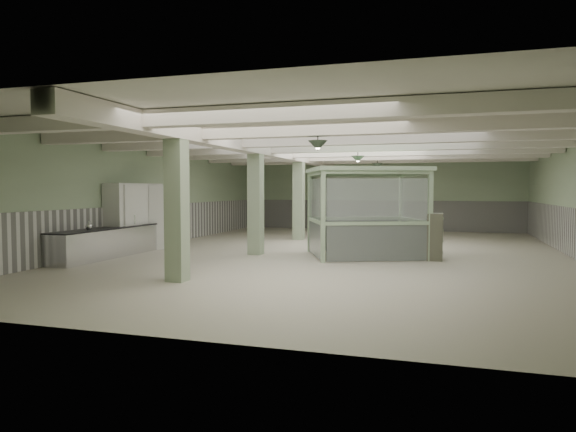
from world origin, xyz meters
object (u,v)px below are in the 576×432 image
(guard_booth, at_px, (366,197))
(prep_counter, at_px, (108,242))
(walkin_cooler, at_px, (135,216))
(filing_cabinet, at_px, (435,237))

(guard_booth, bearing_deg, prep_counter, 176.28)
(walkin_cooler, bearing_deg, filing_cabinet, 4.14)
(prep_counter, relative_size, walkin_cooler, 1.80)
(walkin_cooler, distance_m, filing_cabinet, 9.64)
(walkin_cooler, bearing_deg, guard_booth, 7.81)
(prep_counter, distance_m, guard_booth, 8.00)
(prep_counter, distance_m, filing_cabinet, 9.78)
(prep_counter, xyz_separation_m, guard_booth, (7.44, 2.60, 1.36))
(guard_booth, distance_m, filing_cabinet, 2.39)
(prep_counter, relative_size, guard_booth, 1.08)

